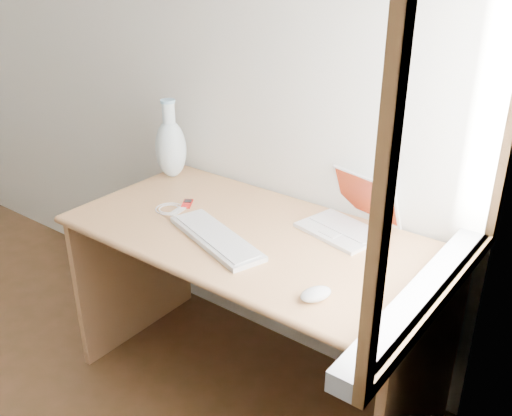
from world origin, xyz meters
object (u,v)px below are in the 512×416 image
Objects in this scene: desk at (267,273)px; laptop at (346,217)px; external_keyboard at (216,238)px; vase at (171,146)px.

desk is 0.40m from laptop.
external_keyboard is 0.68m from vase.
laptop is 0.90m from vase.
laptop is (0.25, 0.15, 0.26)m from desk.
external_keyboard is at bearing -31.74° from vase.
external_keyboard is (-0.07, -0.22, 0.23)m from desk.
laptop is 0.50m from external_keyboard.
desk is 0.32m from external_keyboard.
external_keyboard is 1.34× the size of vase.
laptop is at bearing 67.23° from external_keyboard.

